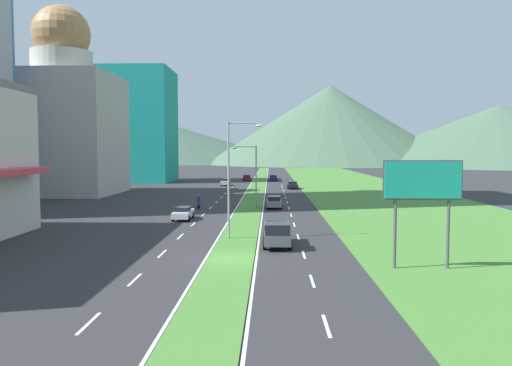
% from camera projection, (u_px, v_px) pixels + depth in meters
% --- Properties ---
extents(ground_plane, '(600.00, 600.00, 0.00)m').
position_uv_depth(ground_plane, '(231.00, 260.00, 33.96)').
color(ground_plane, '#2D2D30').
extents(grass_median, '(3.20, 240.00, 0.06)m').
position_uv_depth(grass_median, '(256.00, 190.00, 93.81)').
color(grass_median, '#477F33').
rests_on(grass_median, ground_plane).
extents(grass_verge_right, '(24.00, 240.00, 0.06)m').
position_uv_depth(grass_verge_right, '(366.00, 190.00, 93.21)').
color(grass_verge_right, '#477F33').
rests_on(grass_verge_right, ground_plane).
extents(lane_dash_left_1, '(0.16, 2.80, 0.01)m').
position_uv_depth(lane_dash_left_1, '(89.00, 323.00, 21.40)').
color(lane_dash_left_1, silver).
rests_on(lane_dash_left_1, ground_plane).
extents(lane_dash_left_2, '(0.16, 2.80, 0.01)m').
position_uv_depth(lane_dash_left_2, '(135.00, 280.00, 28.64)').
color(lane_dash_left_2, silver).
rests_on(lane_dash_left_2, ground_plane).
extents(lane_dash_left_3, '(0.16, 2.80, 0.01)m').
position_uv_depth(lane_dash_left_3, '(162.00, 254.00, 35.87)').
color(lane_dash_left_3, silver).
rests_on(lane_dash_left_3, ground_plane).
extents(lane_dash_left_4, '(0.16, 2.80, 0.01)m').
position_uv_depth(lane_dash_left_4, '(180.00, 236.00, 43.11)').
color(lane_dash_left_4, silver).
rests_on(lane_dash_left_4, ground_plane).
extents(lane_dash_left_5, '(0.16, 2.80, 0.01)m').
position_uv_depth(lane_dash_left_5, '(193.00, 224.00, 50.35)').
color(lane_dash_left_5, silver).
rests_on(lane_dash_left_5, ground_plane).
extents(lane_dash_left_6, '(0.16, 2.80, 0.01)m').
position_uv_depth(lane_dash_left_6, '(203.00, 215.00, 57.58)').
color(lane_dash_left_6, silver).
rests_on(lane_dash_left_6, ground_plane).
extents(lane_dash_left_7, '(0.16, 2.80, 0.01)m').
position_uv_depth(lane_dash_left_7, '(211.00, 208.00, 64.82)').
color(lane_dash_left_7, silver).
rests_on(lane_dash_left_7, ground_plane).
extents(lane_dash_left_8, '(0.16, 2.80, 0.01)m').
position_uv_depth(lane_dash_left_8, '(217.00, 202.00, 72.06)').
color(lane_dash_left_8, silver).
rests_on(lane_dash_left_8, ground_plane).
extents(lane_dash_left_9, '(0.16, 2.80, 0.01)m').
position_uv_depth(lane_dash_left_9, '(222.00, 197.00, 79.29)').
color(lane_dash_left_9, silver).
rests_on(lane_dash_left_9, ground_plane).
extents(lane_dash_left_10, '(0.16, 2.80, 0.01)m').
position_uv_depth(lane_dash_left_10, '(226.00, 193.00, 86.53)').
color(lane_dash_left_10, silver).
rests_on(lane_dash_left_10, ground_plane).
extents(lane_dash_left_11, '(0.16, 2.80, 0.01)m').
position_uv_depth(lane_dash_left_11, '(229.00, 190.00, 93.77)').
color(lane_dash_left_11, silver).
rests_on(lane_dash_left_11, ground_plane).
extents(lane_dash_left_12, '(0.16, 2.80, 0.01)m').
position_uv_depth(lane_dash_left_12, '(232.00, 187.00, 101.01)').
color(lane_dash_left_12, silver).
rests_on(lane_dash_left_12, ground_plane).
extents(lane_dash_left_13, '(0.16, 2.80, 0.01)m').
position_uv_depth(lane_dash_left_13, '(235.00, 185.00, 108.24)').
color(lane_dash_left_13, silver).
rests_on(lane_dash_left_13, ground_plane).
extents(lane_dash_right_1, '(0.16, 2.80, 0.01)m').
position_uv_depth(lane_dash_right_1, '(326.00, 326.00, 21.10)').
color(lane_dash_right_1, silver).
rests_on(lane_dash_right_1, ground_plane).
extents(lane_dash_right_2, '(0.16, 2.80, 0.01)m').
position_uv_depth(lane_dash_right_2, '(312.00, 281.00, 28.34)').
color(lane_dash_right_2, silver).
rests_on(lane_dash_right_2, ground_plane).
extents(lane_dash_right_3, '(0.16, 2.80, 0.01)m').
position_uv_depth(lane_dash_right_3, '(304.00, 255.00, 35.58)').
color(lane_dash_right_3, silver).
rests_on(lane_dash_right_3, ground_plane).
extents(lane_dash_right_4, '(0.16, 2.80, 0.01)m').
position_uv_depth(lane_dash_right_4, '(298.00, 237.00, 42.81)').
color(lane_dash_right_4, silver).
rests_on(lane_dash_right_4, ground_plane).
extents(lane_dash_right_5, '(0.16, 2.80, 0.01)m').
position_uv_depth(lane_dash_right_5, '(294.00, 225.00, 50.05)').
color(lane_dash_right_5, silver).
rests_on(lane_dash_right_5, ground_plane).
extents(lane_dash_right_6, '(0.16, 2.80, 0.01)m').
position_uv_depth(lane_dash_right_6, '(291.00, 215.00, 57.29)').
color(lane_dash_right_6, silver).
rests_on(lane_dash_right_6, ground_plane).
extents(lane_dash_right_7, '(0.16, 2.80, 0.01)m').
position_uv_depth(lane_dash_right_7, '(289.00, 208.00, 64.52)').
color(lane_dash_right_7, silver).
rests_on(lane_dash_right_7, ground_plane).
extents(lane_dash_right_8, '(0.16, 2.80, 0.01)m').
position_uv_depth(lane_dash_right_8, '(287.00, 202.00, 71.76)').
color(lane_dash_right_8, silver).
rests_on(lane_dash_right_8, ground_plane).
extents(lane_dash_right_9, '(0.16, 2.80, 0.01)m').
position_uv_depth(lane_dash_right_9, '(286.00, 198.00, 79.00)').
color(lane_dash_right_9, silver).
rests_on(lane_dash_right_9, ground_plane).
extents(lane_dash_right_10, '(0.16, 2.80, 0.01)m').
position_uv_depth(lane_dash_right_10, '(284.00, 194.00, 86.23)').
color(lane_dash_right_10, silver).
rests_on(lane_dash_right_10, ground_plane).
extents(lane_dash_right_11, '(0.16, 2.80, 0.01)m').
position_uv_depth(lane_dash_right_11, '(283.00, 190.00, 93.47)').
color(lane_dash_right_11, silver).
rests_on(lane_dash_right_11, ground_plane).
extents(lane_dash_right_12, '(0.16, 2.80, 0.01)m').
position_uv_depth(lane_dash_right_12, '(282.00, 187.00, 100.71)').
color(lane_dash_right_12, silver).
rests_on(lane_dash_right_12, ground_plane).
extents(lane_dash_right_13, '(0.16, 2.80, 0.01)m').
position_uv_depth(lane_dash_right_13, '(282.00, 185.00, 107.94)').
color(lane_dash_right_13, silver).
rests_on(lane_dash_right_13, ground_plane).
extents(edge_line_median_left, '(0.16, 240.00, 0.01)m').
position_uv_depth(edge_line_median_left, '(247.00, 190.00, 93.86)').
color(edge_line_median_left, silver).
rests_on(edge_line_median_left, ground_plane).
extents(edge_line_median_right, '(0.16, 240.00, 0.01)m').
position_uv_depth(edge_line_median_right, '(265.00, 190.00, 93.76)').
color(edge_line_median_right, silver).
rests_on(edge_line_median_right, ground_plane).
extents(domed_building, '(17.67, 17.67, 31.91)m').
position_uv_depth(domed_building, '(63.00, 119.00, 84.99)').
color(domed_building, '#B7B2A8').
rests_on(domed_building, ground_plane).
extents(midrise_colored, '(16.34, 16.34, 26.92)m').
position_uv_depth(midrise_colored, '(138.00, 126.00, 119.85)').
color(midrise_colored, teal).
rests_on(midrise_colored, ground_plane).
extents(hill_far_left, '(170.30, 170.30, 25.31)m').
position_uv_depth(hill_far_left, '(168.00, 143.00, 333.46)').
color(hill_far_left, '#3D5647').
rests_on(hill_far_left, ground_plane).
extents(hill_far_center, '(142.99, 142.99, 44.63)m').
position_uv_depth(hill_far_center, '(330.00, 125.00, 283.93)').
color(hill_far_center, '#47664C').
rests_on(hill_far_center, ground_plane).
extents(hill_far_right, '(165.67, 165.67, 31.35)m').
position_uv_depth(hill_far_right, '(498.00, 135.00, 262.13)').
color(hill_far_right, '#47664C').
rests_on(hill_far_right, ground_plane).
extents(street_lamp_near, '(2.91, 0.37, 9.86)m').
position_uv_depth(street_lamp_near, '(232.00, 172.00, 41.52)').
color(street_lamp_near, '#99999E').
rests_on(street_lamp_near, ground_plane).
extents(street_lamp_mid, '(3.15, 0.34, 8.10)m').
position_uv_depth(street_lamp_mid, '(253.00, 171.00, 64.74)').
color(street_lamp_mid, '#99999E').
rests_on(street_lamp_mid, ground_plane).
extents(billboard_roadside, '(4.90, 0.28, 6.85)m').
position_uv_depth(billboard_roadside, '(423.00, 186.00, 30.83)').
color(billboard_roadside, '#4C4C51').
rests_on(billboard_roadside, ground_plane).
extents(car_0, '(2.03, 4.34, 1.55)m').
position_uv_depth(car_0, '(274.00, 202.00, 64.34)').
color(car_0, slate).
rests_on(car_0, ground_plane).
extents(car_1, '(1.86, 4.50, 1.57)m').
position_uv_depth(car_1, '(225.00, 182.00, 105.95)').
color(car_1, '#B2B2B7').
rests_on(car_1, ground_plane).
extents(car_2, '(2.04, 4.51, 1.46)m').
position_uv_depth(car_2, '(293.00, 185.00, 97.36)').
color(car_2, black).
rests_on(car_2, ground_plane).
extents(car_3, '(1.91, 4.60, 1.40)m').
position_uv_depth(car_3, '(183.00, 213.00, 53.62)').
color(car_3, silver).
rests_on(car_3, ground_plane).
extents(car_4, '(2.01, 4.00, 1.49)m').
position_uv_depth(car_4, '(247.00, 178.00, 124.10)').
color(car_4, maroon).
rests_on(car_4, ground_plane).
extents(car_5, '(1.98, 4.51, 1.44)m').
position_uv_depth(car_5, '(273.00, 178.00, 123.67)').
color(car_5, navy).
rests_on(car_5, ground_plane).
extents(pickup_truck_0, '(2.18, 5.40, 2.00)m').
position_uv_depth(pickup_truck_0, '(277.00, 234.00, 38.53)').
color(pickup_truck_0, '#515459').
rests_on(pickup_truck_0, ground_plane).
extents(motorcycle_rider, '(0.36, 2.00, 1.80)m').
position_uv_depth(motorcycle_rider, '(199.00, 203.00, 63.89)').
color(motorcycle_rider, black).
rests_on(motorcycle_rider, ground_plane).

